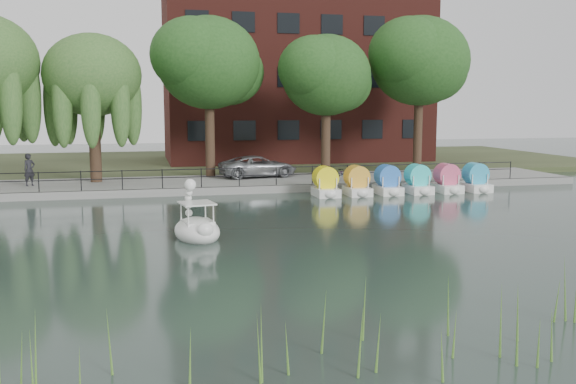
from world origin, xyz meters
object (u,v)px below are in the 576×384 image
object	(u,v)px
minivan	(258,165)
swan_boat	(197,226)
bicycle	(345,172)
pedestrian	(29,167)

from	to	relation	value
minivan	swan_boat	world-z (taller)	swan_boat
minivan	swan_boat	size ratio (longest dim) A/B	1.99
bicycle	pedestrian	bearing A→B (deg)	113.49
minivan	pedestrian	size ratio (longest dim) A/B	2.66
bicycle	pedestrian	xyz separation A→B (m)	(-16.98, 1.59, 0.49)
pedestrian	swan_boat	size ratio (longest dim) A/B	0.75
pedestrian	swan_boat	bearing A→B (deg)	-99.42
minivan	bicycle	world-z (taller)	minivan
bicycle	pedestrian	size ratio (longest dim) A/B	0.87
minivan	swan_boat	bearing A→B (deg)	152.09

